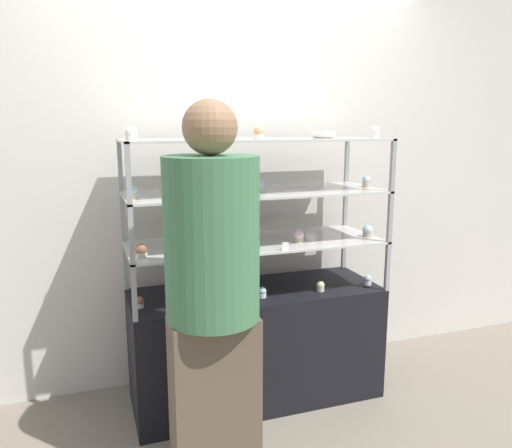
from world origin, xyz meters
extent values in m
plane|color=gray|center=(0.00, 0.00, 0.00)|extent=(20.00, 20.00, 0.00)
cube|color=silver|center=(0.00, 0.41, 1.30)|extent=(8.00, 0.05, 2.60)
cube|color=black|center=(0.00, 0.00, 0.34)|extent=(1.44, 0.53, 0.67)
cube|color=#99999E|center=(-0.71, 0.26, 0.81)|extent=(0.02, 0.02, 0.29)
cube|color=#99999E|center=(0.71, 0.26, 0.81)|extent=(0.02, 0.02, 0.29)
cube|color=#99999E|center=(-0.71, -0.26, 0.81)|extent=(0.02, 0.02, 0.29)
cube|color=#99999E|center=(0.71, -0.26, 0.81)|extent=(0.02, 0.02, 0.29)
cube|color=silver|center=(0.00, 0.00, 0.95)|extent=(1.44, 0.53, 0.01)
cube|color=#99999E|center=(-0.71, 0.26, 1.10)|extent=(0.02, 0.02, 0.29)
cube|color=#99999E|center=(0.71, 0.26, 1.10)|extent=(0.02, 0.02, 0.29)
cube|color=#99999E|center=(-0.71, -0.26, 1.10)|extent=(0.02, 0.02, 0.29)
cube|color=#99999E|center=(0.71, -0.26, 1.10)|extent=(0.02, 0.02, 0.29)
cube|color=silver|center=(0.00, 0.00, 1.24)|extent=(1.44, 0.53, 0.01)
cube|color=#99999E|center=(-0.71, 0.26, 1.39)|extent=(0.02, 0.02, 0.29)
cube|color=#99999E|center=(0.71, 0.26, 1.39)|extent=(0.02, 0.02, 0.29)
cube|color=#99999E|center=(-0.71, -0.26, 1.39)|extent=(0.02, 0.02, 0.29)
cube|color=#99999E|center=(0.71, -0.26, 1.39)|extent=(0.02, 0.02, 0.29)
cube|color=silver|center=(0.00, 0.00, 1.53)|extent=(1.44, 0.53, 0.01)
cylinder|color=#DBBC84|center=(-0.07, 0.09, 1.01)|extent=(0.20, 0.20, 0.09)
cylinder|color=white|center=(-0.07, 0.09, 1.06)|extent=(0.21, 0.21, 0.02)
cube|color=#DBBC84|center=(-0.26, 0.00, 1.56)|extent=(0.21, 0.17, 0.05)
cube|color=silver|center=(-0.26, 0.00, 1.59)|extent=(0.21, 0.17, 0.01)
cylinder|color=white|center=(-0.67, -0.07, 0.68)|extent=(0.04, 0.04, 0.02)
sphere|color=#8C5B42|center=(-0.67, -0.07, 0.71)|extent=(0.05, 0.05, 0.05)
cylinder|color=white|center=(-0.34, -0.10, 0.68)|extent=(0.04, 0.04, 0.02)
sphere|color=#F4EAB2|center=(-0.34, -0.10, 0.71)|extent=(0.05, 0.05, 0.05)
cylinder|color=white|center=(-0.01, -0.13, 0.68)|extent=(0.04, 0.04, 0.02)
sphere|color=silver|center=(-0.01, -0.13, 0.71)|extent=(0.05, 0.05, 0.05)
cylinder|color=beige|center=(0.34, -0.14, 0.68)|extent=(0.04, 0.04, 0.02)
sphere|color=#F4EAB2|center=(0.34, -0.14, 0.71)|extent=(0.05, 0.05, 0.05)
cylinder|color=white|center=(0.66, -0.13, 0.68)|extent=(0.04, 0.04, 0.02)
sphere|color=silver|center=(0.66, -0.13, 0.71)|extent=(0.05, 0.05, 0.05)
cube|color=white|center=(-0.24, -0.25, 0.69)|extent=(0.04, 0.00, 0.04)
cylinder|color=beige|center=(-0.65, -0.14, 0.97)|extent=(0.06, 0.06, 0.02)
sphere|color=#8C5B42|center=(-0.65, -0.14, 1.00)|extent=(0.06, 0.06, 0.06)
cylinder|color=#CCB28C|center=(0.22, -0.09, 0.97)|extent=(0.06, 0.06, 0.02)
sphere|color=silver|center=(0.22, -0.09, 1.00)|extent=(0.06, 0.06, 0.06)
cylinder|color=#CCB28C|center=(0.66, -0.10, 0.97)|extent=(0.06, 0.06, 0.02)
sphere|color=silver|center=(0.66, -0.10, 1.00)|extent=(0.06, 0.06, 0.06)
cube|color=white|center=(0.08, -0.25, 0.98)|extent=(0.04, 0.00, 0.04)
cylinder|color=#CCB28C|center=(-0.68, -0.10, 1.26)|extent=(0.05, 0.05, 0.03)
sphere|color=silver|center=(-0.68, -0.10, 1.29)|extent=(0.05, 0.05, 0.05)
cylinder|color=beige|center=(0.01, -0.05, 1.26)|extent=(0.05, 0.05, 0.03)
sphere|color=silver|center=(0.01, -0.05, 1.29)|extent=(0.05, 0.05, 0.05)
cylinder|color=#CCB28C|center=(0.68, -0.04, 1.26)|extent=(0.05, 0.05, 0.03)
sphere|color=silver|center=(0.68, -0.04, 1.29)|extent=(0.05, 0.05, 0.05)
cube|color=white|center=(-0.46, -0.25, 1.27)|extent=(0.04, 0.00, 0.04)
cylinder|color=beige|center=(-0.68, -0.13, 1.55)|extent=(0.05, 0.05, 0.02)
sphere|color=white|center=(-0.68, -0.13, 1.58)|extent=(0.06, 0.06, 0.06)
cylinder|color=white|center=(-0.01, -0.07, 1.55)|extent=(0.05, 0.05, 0.02)
sphere|color=#E5996B|center=(-0.01, -0.07, 1.58)|extent=(0.06, 0.06, 0.06)
cylinder|color=white|center=(0.67, -0.12, 1.55)|extent=(0.05, 0.05, 0.02)
sphere|color=silver|center=(0.67, -0.12, 1.58)|extent=(0.06, 0.06, 0.06)
cube|color=white|center=(-0.42, -0.25, 1.56)|extent=(0.04, 0.00, 0.04)
torus|color=#EFE5CC|center=(0.42, 0.02, 1.56)|extent=(0.14, 0.14, 0.04)
cube|color=brown|center=(-0.42, -0.64, 0.40)|extent=(0.38, 0.21, 0.80)
cylinder|color=#3F724C|center=(-0.42, -0.64, 1.14)|extent=(0.40, 0.40, 0.69)
sphere|color=#936B4C|center=(-0.42, -0.64, 1.60)|extent=(0.22, 0.22, 0.22)
camera|label=1|loc=(-0.90, -2.61, 1.61)|focal=35.00mm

